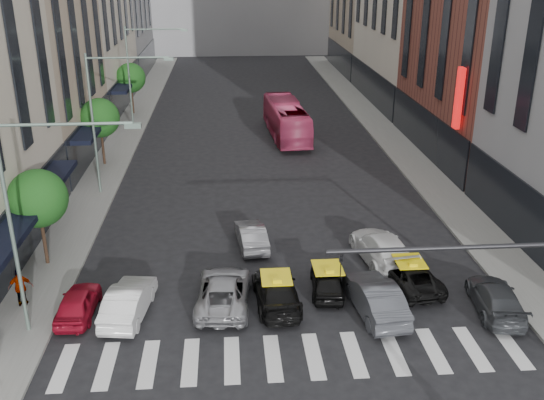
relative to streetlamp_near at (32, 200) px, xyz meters
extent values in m
plane|color=black|center=(10.04, -4.00, -5.90)|extent=(160.00, 160.00, 0.00)
cube|color=slate|center=(-1.46, 26.00, -5.83)|extent=(3.00, 96.00, 0.15)
cube|color=slate|center=(21.54, 26.00, -5.83)|extent=(3.00, 96.00, 0.15)
cylinder|color=black|center=(-1.76, 6.00, -4.18)|extent=(0.18, 0.18, 3.15)
sphere|color=#134416|center=(-1.76, 6.00, -2.24)|extent=(2.88, 2.88, 2.88)
cylinder|color=black|center=(-1.76, 22.00, -4.18)|extent=(0.18, 0.18, 3.15)
sphere|color=#134416|center=(-1.76, 22.00, -2.24)|extent=(2.88, 2.88, 2.88)
cylinder|color=black|center=(-1.76, 38.00, -4.18)|extent=(0.18, 0.18, 3.15)
sphere|color=#134416|center=(-1.76, 38.00, -2.24)|extent=(2.88, 2.88, 2.88)
cylinder|color=gray|center=(-0.96, 0.00, -1.25)|extent=(0.16, 0.16, 9.00)
cylinder|color=gray|center=(1.54, 0.00, 2.95)|extent=(5.00, 0.12, 0.12)
cube|color=gray|center=(4.04, 0.00, 2.85)|extent=(0.60, 0.25, 0.18)
cylinder|color=gray|center=(-0.96, 16.00, -1.25)|extent=(0.16, 0.16, 9.00)
cylinder|color=gray|center=(1.54, 16.00, 2.95)|extent=(5.00, 0.12, 0.12)
cube|color=gray|center=(4.04, 16.00, 2.85)|extent=(0.60, 0.25, 0.18)
cylinder|color=gray|center=(-0.96, 32.00, -1.25)|extent=(0.16, 0.16, 9.00)
cylinder|color=gray|center=(1.54, 32.00, 2.95)|extent=(5.00, 0.12, 0.12)
cube|color=gray|center=(4.04, 32.00, 2.85)|extent=(0.60, 0.25, 0.18)
cylinder|color=black|center=(15.54, -5.00, -0.10)|extent=(10.00, 0.16, 0.16)
imported|color=black|center=(11.04, -5.00, -0.60)|extent=(0.13, 0.16, 0.80)
cube|color=red|center=(22.64, 16.00, 0.10)|extent=(0.30, 0.70, 4.00)
imported|color=maroon|center=(0.84, 1.18, -5.28)|extent=(1.56, 3.69, 1.25)
imported|color=silver|center=(3.04, 1.02, -5.19)|extent=(2.07, 4.51, 1.43)
imported|color=#939498|center=(7.14, 1.59, -5.21)|extent=(2.65, 5.15, 1.39)
imported|color=black|center=(9.49, 1.45, -5.23)|extent=(2.14, 4.75, 1.35)
imported|color=black|center=(11.94, 2.33, -5.28)|extent=(1.82, 3.78, 1.25)
imported|color=#3F4147|center=(13.75, 0.40, -5.13)|extent=(2.15, 4.84, 1.54)
imported|color=black|center=(15.87, 2.62, -5.27)|extent=(2.63, 4.79, 1.27)
imported|color=#3B3E42|center=(19.04, 0.12, -5.25)|extent=(2.40, 4.70, 1.30)
imported|color=gray|center=(8.63, 7.41, -5.25)|extent=(1.84, 4.11, 1.31)
imported|color=white|center=(15.22, 5.18, -5.14)|extent=(2.81, 5.48, 1.52)
imported|color=#BB375F|center=(12.61, 28.81, -4.36)|extent=(3.28, 11.25, 3.10)
imported|color=gray|center=(-1.74, 1.97, -4.86)|extent=(1.11, 0.60, 1.79)
camera|label=1|loc=(7.52, -22.08, 8.59)|focal=40.00mm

